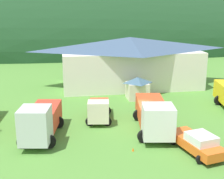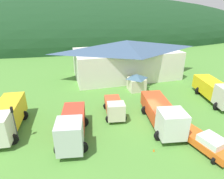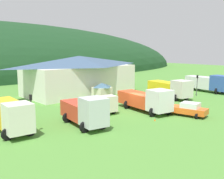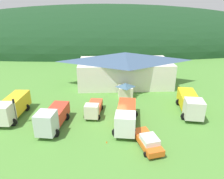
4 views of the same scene
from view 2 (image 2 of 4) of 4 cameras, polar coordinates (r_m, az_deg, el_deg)
name	(u,v)px [view 2 (image 2 of 4)]	position (r m, az deg, el deg)	size (l,w,h in m)	color
ground_plane	(148,121)	(23.18, 10.51, -9.23)	(200.00, 200.00, 0.00)	#518C38
forested_hill_backdrop	(81,39)	(84.42, -9.16, 14.63)	(174.87, 60.00, 33.20)	#193D1E
depot_building	(126,58)	(36.34, 4.14, 9.19)	(20.06, 10.34, 6.78)	white
play_shed_cream	(137,82)	(30.62, 7.29, 2.20)	(2.67, 2.52, 2.69)	beige
heavy_rig_striped	(6,117)	(23.03, -28.83, -7.16)	(3.49, 7.67, 3.22)	silver
tow_truck_silver	(72,127)	(19.36, -11.77, -10.66)	(3.73, 7.33, 3.32)	silver
light_truck_cream	(114,107)	(23.39, 0.72, -5.31)	(2.89, 5.44, 2.35)	beige
heavy_rig_white	(163,113)	(21.97, 14.69, -6.83)	(4.07, 8.72, 3.16)	white
flatbed_truck_yellow	(216,90)	(30.30, 28.44, -0.25)	(4.17, 8.47, 3.16)	silver
service_pickup_orange	(206,142)	(20.36, 26.07, -13.81)	(3.02, 5.40, 1.66)	orange
traffic_light_west	(14,120)	(20.78, -26.92, -8.14)	(0.20, 0.32, 3.81)	#4C4C51
traffic_cone_near_pickup	(154,151)	(19.15, 12.23, -17.38)	(0.36, 0.36, 0.59)	orange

